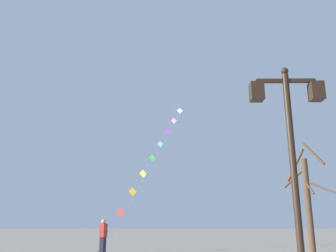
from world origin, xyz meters
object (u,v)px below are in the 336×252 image
kite_flyer (103,237)px  bare_tree (308,202)px  twin_lantern_lamp_post (290,133)px  kite_train (153,157)px

kite_flyer → bare_tree: 9.26m
twin_lantern_lamp_post → kite_train: kite_train is taller
twin_lantern_lamp_post → kite_flyer: (-5.79, 10.26, -2.46)m
kite_train → bare_tree: bearing=-56.6°
kite_flyer → twin_lantern_lamp_post: bearing=-134.4°
twin_lantern_lamp_post → kite_train: bearing=102.7°
kite_train → kite_flyer: kite_train is taller
twin_lantern_lamp_post → kite_flyer: size_ratio=2.83×
kite_flyer → kite_train: bearing=1.0°
twin_lantern_lamp_post → bare_tree: (2.80, 7.10, -1.04)m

